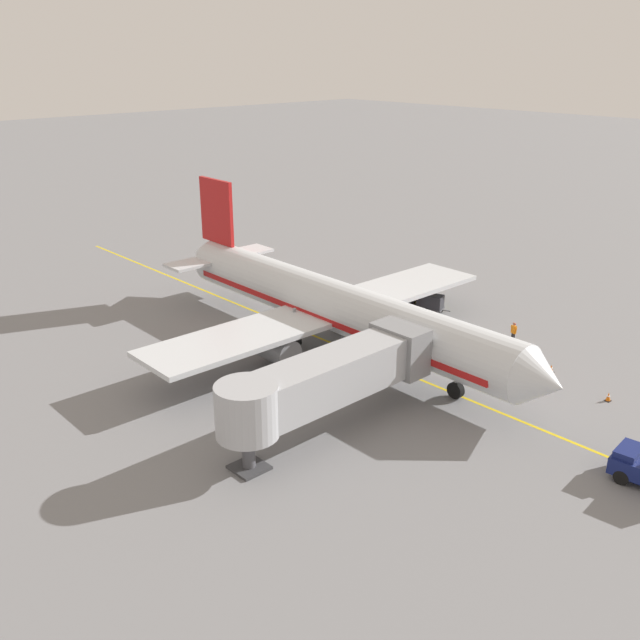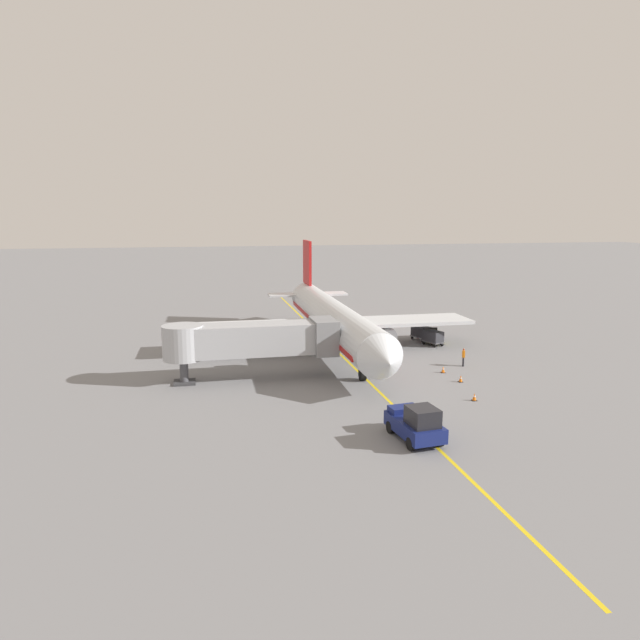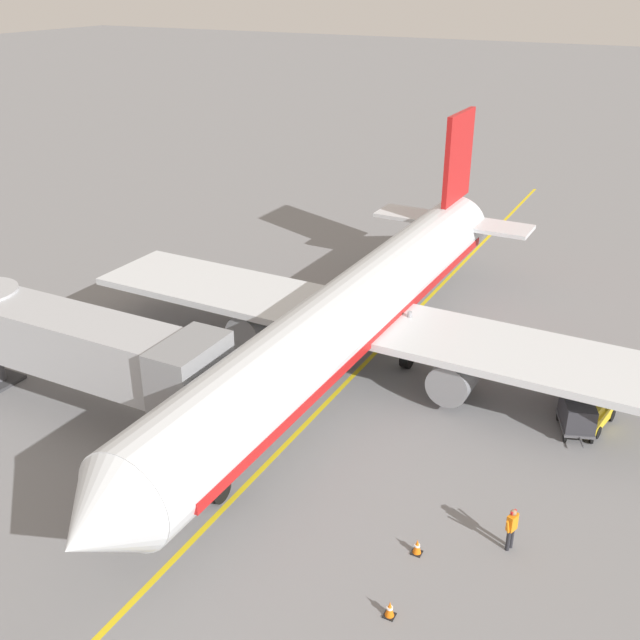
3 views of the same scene
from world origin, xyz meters
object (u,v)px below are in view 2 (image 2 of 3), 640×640
(safety_cone_nose_right, at_px, (474,397))
(safety_cone_wing_tip, at_px, (461,379))
(pushback_tractor, at_px, (416,424))
(baggage_tug_lead, at_px, (435,337))
(safety_cone_nose_left, at_px, (443,370))
(baggage_cart_second_in_train, at_px, (421,332))
(parked_airliner, at_px, (333,320))
(jet_bridge, at_px, (252,340))
(ground_crew_wing_walker, at_px, (356,331))
(baggage_cart_front, at_px, (433,337))
(ground_crew_loader, at_px, (463,356))

(safety_cone_nose_right, height_order, safety_cone_wing_tip, same)
(pushback_tractor, xyz_separation_m, baggage_tug_lead, (-12.14, -25.10, -0.39))
(pushback_tractor, distance_m, safety_cone_nose_left, 16.23)
(baggage_cart_second_in_train, xyz_separation_m, safety_cone_nose_right, (4.09, 20.63, -0.66))
(parked_airliner, height_order, jet_bridge, parked_airliner)
(baggage_cart_second_in_train, distance_m, safety_cone_nose_left, 13.32)
(jet_bridge, xyz_separation_m, pushback_tractor, (-8.60, 15.60, -2.36))
(ground_crew_wing_walker, bearing_deg, safety_cone_nose_right, 97.62)
(parked_airliner, bearing_deg, baggage_tug_lead, -177.74)
(baggage_tug_lead, bearing_deg, baggage_cart_second_in_train, -65.42)
(jet_bridge, height_order, safety_cone_nose_left, jet_bridge)
(baggage_cart_front, distance_m, safety_cone_wing_tip, 13.64)
(safety_cone_nose_right, bearing_deg, baggage_cart_second_in_train, -101.21)
(jet_bridge, relative_size, safety_cone_wing_tip, 24.71)
(pushback_tractor, distance_m, safety_cone_wing_tip, 13.86)
(safety_cone_nose_left, xyz_separation_m, safety_cone_nose_right, (0.93, 7.70, 0.00))
(baggage_tug_lead, xyz_separation_m, safety_cone_wing_tip, (3.76, 14.09, -0.42))
(pushback_tractor, relative_size, baggage_tug_lead, 1.71)
(safety_cone_nose_right, bearing_deg, baggage_tug_lead, -104.69)
(safety_cone_wing_tip, bearing_deg, baggage_tug_lead, -104.95)
(pushback_tractor, bearing_deg, baggage_cart_second_in_train, -112.76)
(safety_cone_nose_left, relative_size, safety_cone_wing_tip, 1.00)
(baggage_cart_front, bearing_deg, jet_bridge, 23.24)
(baggage_cart_front, bearing_deg, baggage_tug_lead, -124.08)
(baggage_cart_front, relative_size, ground_crew_wing_walker, 1.75)
(baggage_cart_front, distance_m, ground_crew_wing_walker, 8.60)
(jet_bridge, distance_m, baggage_cart_second_in_train, 23.04)
(ground_crew_wing_walker, bearing_deg, baggage_cart_second_in_train, 165.92)
(baggage_cart_second_in_train, bearing_deg, baggage_cart_front, 95.85)
(safety_cone_nose_left, bearing_deg, parked_airliner, -54.57)
(jet_bridge, relative_size, baggage_tug_lead, 5.43)
(baggage_cart_second_in_train, xyz_separation_m, safety_cone_nose_left, (3.15, 12.93, -0.66))
(jet_bridge, height_order, ground_crew_loader, jet_bridge)
(parked_airliner, xyz_separation_m, safety_cone_nose_right, (-6.63, 18.34, -2.90))
(pushback_tractor, relative_size, safety_cone_nose_left, 7.80)
(baggage_cart_second_in_train, bearing_deg, pushback_tractor, 67.24)
(ground_crew_wing_walker, bearing_deg, ground_crew_loader, 117.28)
(safety_cone_nose_right, bearing_deg, safety_cone_wing_tip, -103.92)
(ground_crew_wing_walker, height_order, safety_cone_wing_tip, ground_crew_wing_walker)
(jet_bridge, distance_m, baggage_cart_front, 22.10)
(pushback_tractor, bearing_deg, ground_crew_wing_walker, -98.35)
(baggage_tug_lead, relative_size, safety_cone_wing_tip, 4.55)
(baggage_tug_lead, relative_size, safety_cone_nose_left, 4.55)
(pushback_tractor, bearing_deg, safety_cone_wing_tip, -127.27)
(ground_crew_wing_walker, distance_m, safety_cone_wing_tip, 18.20)
(baggage_cart_front, xyz_separation_m, safety_cone_nose_right, (4.36, 17.96, -0.66))
(jet_bridge, distance_m, pushback_tractor, 17.97)
(safety_cone_wing_tip, bearing_deg, safety_cone_nose_right, 76.08)
(pushback_tractor, xyz_separation_m, safety_cone_wing_tip, (-8.38, -11.01, -0.81))
(parked_airliner, height_order, baggage_cart_front, parked_airliner)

